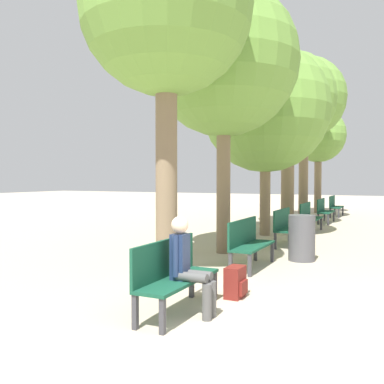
% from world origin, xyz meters
% --- Properties ---
extents(ground_plane, '(80.00, 80.00, 0.00)m').
position_xyz_m(ground_plane, '(0.00, 0.00, 0.00)').
color(ground_plane, '#B7A88E').
extents(bench_row_0, '(0.44, 1.52, 0.91)m').
position_xyz_m(bench_row_0, '(-1.97, 0.59, 0.52)').
color(bench_row_0, '#144733').
rests_on(bench_row_0, ground_plane).
extents(bench_row_1, '(0.44, 1.52, 0.91)m').
position_xyz_m(bench_row_1, '(-1.97, 3.58, 0.52)').
color(bench_row_1, '#144733').
rests_on(bench_row_1, ground_plane).
extents(bench_row_2, '(0.44, 1.52, 0.91)m').
position_xyz_m(bench_row_2, '(-1.97, 6.56, 0.52)').
color(bench_row_2, '#144733').
rests_on(bench_row_2, ground_plane).
extents(bench_row_3, '(0.44, 1.52, 0.91)m').
position_xyz_m(bench_row_3, '(-1.97, 9.54, 0.52)').
color(bench_row_3, '#144733').
rests_on(bench_row_3, ground_plane).
extents(bench_row_4, '(0.44, 1.52, 0.91)m').
position_xyz_m(bench_row_4, '(-1.97, 12.53, 0.52)').
color(bench_row_4, '#144733').
rests_on(bench_row_4, ground_plane).
extents(bench_row_5, '(0.44, 1.52, 0.91)m').
position_xyz_m(bench_row_5, '(-1.97, 15.51, 0.52)').
color(bench_row_5, '#144733').
rests_on(bench_row_5, ground_plane).
extents(tree_row_0, '(2.93, 2.93, 6.01)m').
position_xyz_m(tree_row_0, '(-2.99, 2.26, 4.49)').
color(tree_row_0, '#7A664C').
rests_on(tree_row_0, ground_plane).
extents(tree_row_1, '(3.35, 3.35, 5.97)m').
position_xyz_m(tree_row_1, '(-2.99, 4.87, 4.27)').
color(tree_row_1, '#7A664C').
rests_on(tree_row_1, ground_plane).
extents(tree_row_2, '(3.74, 3.74, 5.60)m').
position_xyz_m(tree_row_2, '(-2.99, 8.19, 3.71)').
color(tree_row_2, '#7A664C').
rests_on(tree_row_2, ground_plane).
extents(tree_row_3, '(3.34, 3.34, 6.14)m').
position_xyz_m(tree_row_3, '(-2.99, 11.00, 4.42)').
color(tree_row_3, '#7A664C').
rests_on(tree_row_3, ground_plane).
extents(tree_row_4, '(3.39, 3.39, 6.67)m').
position_xyz_m(tree_row_4, '(-2.99, 13.77, 4.93)').
color(tree_row_4, '#7A664C').
rests_on(tree_row_4, ground_plane).
extents(tree_row_5, '(2.62, 2.62, 5.08)m').
position_xyz_m(tree_row_5, '(-2.99, 17.26, 3.73)').
color(tree_row_5, '#7A664C').
rests_on(tree_row_5, ground_plane).
extents(person_seated, '(0.56, 0.32, 1.22)m').
position_xyz_m(person_seated, '(-1.75, 0.58, 0.65)').
color(person_seated, '#4C4C4C').
rests_on(person_seated, ground_plane).
extents(backpack, '(0.26, 0.37, 0.44)m').
position_xyz_m(backpack, '(-1.49, 1.58, 0.22)').
color(backpack, maroon).
rests_on(backpack, ground_plane).
extents(trash_bin, '(0.53, 0.53, 0.93)m').
position_xyz_m(trash_bin, '(-1.21, 4.71, 0.47)').
color(trash_bin, '#4C4C51').
rests_on(trash_bin, ground_plane).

